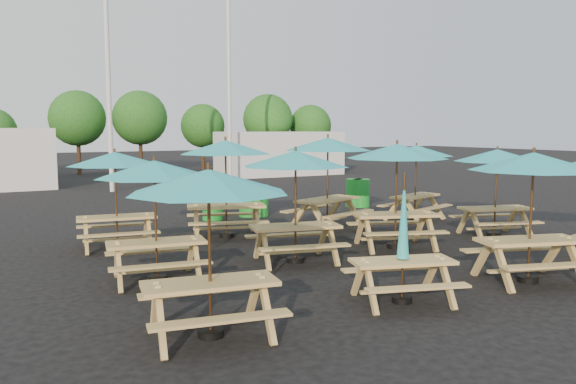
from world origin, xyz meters
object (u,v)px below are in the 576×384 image
picnic_unit_5 (226,152)px  waste_bin_3 (354,193)px  picnic_unit_10 (497,160)px  picnic_unit_6 (533,168)px  picnic_unit_0 (209,190)px  picnic_unit_7 (397,157)px  picnic_unit_1 (154,175)px  picnic_unit_4 (296,164)px  waste_bin_2 (249,201)px  picnic_unit_2 (115,164)px  picnic_unit_11 (416,155)px  waste_bin_0 (212,204)px  picnic_unit_3 (403,250)px  waste_bin_4 (361,193)px  picnic_unit_8 (328,149)px  waste_bin_1 (259,201)px

picnic_unit_5 → waste_bin_3: picnic_unit_5 is taller
picnic_unit_10 → picnic_unit_6: bearing=-114.0°
picnic_unit_0 → picnic_unit_7: bearing=38.3°
picnic_unit_1 → picnic_unit_4: size_ratio=0.90×
picnic_unit_6 → waste_bin_2: 9.63m
picnic_unit_0 → picnic_unit_2: size_ratio=1.02×
picnic_unit_0 → picnic_unit_11: bearing=43.5°
picnic_unit_6 → waste_bin_0: (-2.43, 9.34, -1.56)m
picnic_unit_5 → waste_bin_3: (6.22, 3.11, -1.68)m
picnic_unit_5 → picnic_unit_6: bearing=-46.8°
picnic_unit_10 → waste_bin_2: (-4.14, 6.08, -1.47)m
picnic_unit_5 → waste_bin_0: bearing=93.6°
picnic_unit_3 → waste_bin_2: (1.61, 9.26, -0.35)m
picnic_unit_2 → waste_bin_4: bearing=25.8°
picnic_unit_8 → waste_bin_4: size_ratio=3.10×
picnic_unit_11 → waste_bin_4: (0.31, 3.17, -1.49)m
picnic_unit_4 → waste_bin_0: size_ratio=2.68×
picnic_unit_2 → picnic_unit_11: (8.80, -0.21, 0.03)m
picnic_unit_11 → picnic_unit_0: bearing=-163.2°
picnic_unit_3 → picnic_unit_1: bearing=151.9°
picnic_unit_7 → waste_bin_3: size_ratio=2.98×
waste_bin_2 → picnic_unit_8: bearing=-72.6°
picnic_unit_7 → picnic_unit_11: (3.15, 2.88, -0.13)m
waste_bin_4 → picnic_unit_1: bearing=-145.7°
picnic_unit_3 → picnic_unit_10: (5.76, 3.18, 1.12)m
picnic_unit_10 → waste_bin_1: (-3.84, 5.99, -1.47)m
picnic_unit_5 → picnic_unit_11: (6.07, -0.24, -0.18)m
waste_bin_3 → picnic_unit_1: bearing=-144.5°
picnic_unit_0 → waste_bin_0: bearing=77.8°
picnic_unit_4 → picnic_unit_5: 3.23m
picnic_unit_7 → waste_bin_1: (-0.66, 5.89, -1.63)m
picnic_unit_0 → waste_bin_1: 10.55m
picnic_unit_4 → waste_bin_0: 6.21m
picnic_unit_8 → waste_bin_1: (-0.66, 2.99, -1.72)m
picnic_unit_3 → picnic_unit_7: size_ratio=0.70×
picnic_unit_4 → waste_bin_1: picnic_unit_4 is taller
picnic_unit_0 → picnic_unit_8: 8.42m
picnic_unit_8 → waste_bin_2: picnic_unit_8 is taller
picnic_unit_8 → waste_bin_4: bearing=23.1°
picnic_unit_5 → waste_bin_2: (1.96, 2.86, -1.68)m
picnic_unit_3 → picnic_unit_10: bearing=46.2°
picnic_unit_10 → picnic_unit_7: bearing=-164.4°
waste_bin_0 → waste_bin_1: same height
waste_bin_0 → waste_bin_4: 5.68m
picnic_unit_6 → picnic_unit_10: size_ratio=1.04×
picnic_unit_11 → picnic_unit_6: bearing=-132.4°
picnic_unit_3 → picnic_unit_6: 3.04m
picnic_unit_3 → waste_bin_0: picnic_unit_3 is taller
picnic_unit_11 → waste_bin_2: size_ratio=2.74×
waste_bin_1 → picnic_unit_0: bearing=-119.4°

